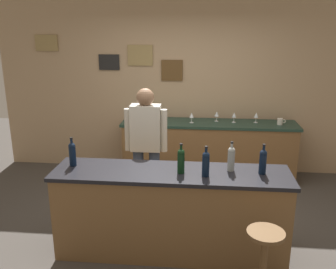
% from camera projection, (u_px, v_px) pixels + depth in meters
% --- Properties ---
extents(ground_plane, '(10.00, 10.00, 0.00)m').
position_uv_depth(ground_plane, '(174.00, 231.00, 4.37)').
color(ground_plane, '#423D38').
extents(back_wall, '(6.00, 0.09, 2.80)m').
position_uv_depth(back_wall, '(184.00, 85.00, 5.90)').
color(back_wall, tan).
rests_on(back_wall, ground_plane).
extents(bar_counter, '(2.40, 0.60, 0.92)m').
position_uv_depth(bar_counter, '(171.00, 212.00, 3.86)').
color(bar_counter, brown).
rests_on(bar_counter, ground_plane).
extents(side_counter, '(2.66, 0.56, 0.90)m').
position_uv_depth(side_counter, '(208.00, 150.00, 5.78)').
color(side_counter, brown).
rests_on(side_counter, ground_plane).
extents(bartender, '(0.52, 0.21, 1.62)m').
position_uv_depth(bartender, '(146.00, 144.00, 4.53)').
color(bartender, '#384766').
rests_on(bartender, ground_plane).
extents(bar_stool, '(0.32, 0.32, 0.68)m').
position_uv_depth(bar_stool, '(264.00, 254.00, 3.15)').
color(bar_stool, brown).
rests_on(bar_stool, ground_plane).
extents(wine_bottle_a, '(0.07, 0.07, 0.31)m').
position_uv_depth(wine_bottle_a, '(72.00, 153.00, 3.84)').
color(wine_bottle_a, black).
rests_on(wine_bottle_a, bar_counter).
extents(wine_bottle_b, '(0.07, 0.07, 0.31)m').
position_uv_depth(wine_bottle_b, '(181.00, 160.00, 3.65)').
color(wine_bottle_b, black).
rests_on(wine_bottle_b, bar_counter).
extents(wine_bottle_c, '(0.07, 0.07, 0.31)m').
position_uv_depth(wine_bottle_c, '(206.00, 163.00, 3.57)').
color(wine_bottle_c, black).
rests_on(wine_bottle_c, bar_counter).
extents(wine_bottle_d, '(0.07, 0.07, 0.31)m').
position_uv_depth(wine_bottle_d, '(231.00, 158.00, 3.71)').
color(wine_bottle_d, '#999E99').
rests_on(wine_bottle_d, bar_counter).
extents(wine_bottle_e, '(0.07, 0.07, 0.31)m').
position_uv_depth(wine_bottle_e, '(263.00, 161.00, 3.63)').
color(wine_bottle_e, black).
rests_on(wine_bottle_e, bar_counter).
extents(wine_glass_a, '(0.07, 0.07, 0.16)m').
position_uv_depth(wine_glass_a, '(162.00, 113.00, 5.78)').
color(wine_glass_a, silver).
rests_on(wine_glass_a, side_counter).
extents(wine_glass_b, '(0.07, 0.07, 0.16)m').
position_uv_depth(wine_glass_b, '(192.00, 116.00, 5.60)').
color(wine_glass_b, silver).
rests_on(wine_glass_b, side_counter).
extents(wine_glass_c, '(0.07, 0.07, 0.16)m').
position_uv_depth(wine_glass_c, '(217.00, 114.00, 5.68)').
color(wine_glass_c, silver).
rests_on(wine_glass_c, side_counter).
extents(wine_glass_d, '(0.07, 0.07, 0.16)m').
position_uv_depth(wine_glass_d, '(234.00, 115.00, 5.62)').
color(wine_glass_d, silver).
rests_on(wine_glass_d, side_counter).
extents(wine_glass_e, '(0.07, 0.07, 0.16)m').
position_uv_depth(wine_glass_e, '(256.00, 116.00, 5.61)').
color(wine_glass_e, silver).
rests_on(wine_glass_e, side_counter).
extents(coffee_mug, '(0.12, 0.08, 0.09)m').
position_uv_depth(coffee_mug, '(280.00, 121.00, 5.52)').
color(coffee_mug, silver).
rests_on(coffee_mug, side_counter).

